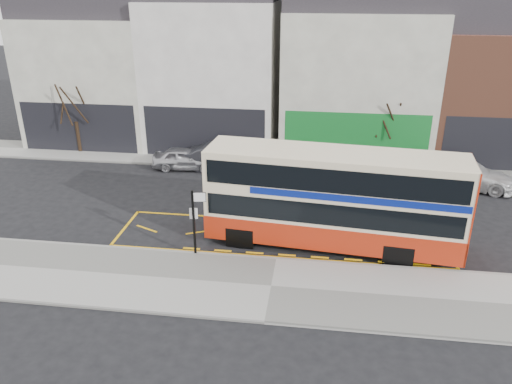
# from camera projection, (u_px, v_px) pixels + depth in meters

# --- Properties ---
(ground) EXTENTS (120.00, 120.00, 0.00)m
(ground) POSITION_uv_depth(u_px,v_px,m) (277.00, 256.00, 20.04)
(ground) COLOR black
(ground) RESTS_ON ground
(pavement) EXTENTS (40.00, 4.00, 0.15)m
(pavement) POSITION_uv_depth(u_px,v_px,m) (271.00, 287.00, 17.92)
(pavement) COLOR #A19E98
(pavement) RESTS_ON ground
(kerb) EXTENTS (40.00, 0.15, 0.15)m
(kerb) POSITION_uv_depth(u_px,v_px,m) (276.00, 260.00, 19.67)
(kerb) COLOR gray
(kerb) RESTS_ON ground
(far_pavement) EXTENTS (50.00, 3.00, 0.15)m
(far_pavement) POSITION_uv_depth(u_px,v_px,m) (295.00, 162.00, 30.01)
(far_pavement) COLOR #A19E98
(far_pavement) RESTS_ON ground
(road_markings) EXTENTS (14.00, 3.40, 0.01)m
(road_markings) POSITION_uv_depth(u_px,v_px,m) (281.00, 237.00, 21.49)
(road_markings) COLOR #FFB50D
(road_markings) RESTS_ON ground
(terrace_far_left) EXTENTS (8.00, 8.01, 10.80)m
(terrace_far_left) POSITION_uv_depth(u_px,v_px,m) (99.00, 66.00, 33.40)
(terrace_far_left) COLOR silver
(terrace_far_left) RESTS_ON ground
(terrace_left) EXTENTS (8.00, 8.01, 11.80)m
(terrace_left) POSITION_uv_depth(u_px,v_px,m) (216.00, 61.00, 32.22)
(terrace_left) COLOR white
(terrace_left) RESTS_ON ground
(terrace_green_shop) EXTENTS (9.00, 8.01, 11.30)m
(terrace_green_shop) POSITION_uv_depth(u_px,v_px,m) (357.00, 68.00, 31.21)
(terrace_green_shop) COLOR silver
(terrace_green_shop) RESTS_ON ground
(terrace_right) EXTENTS (9.00, 8.01, 10.30)m
(terrace_right) POSITION_uv_depth(u_px,v_px,m) (507.00, 79.00, 30.30)
(terrace_right) COLOR #93533B
(terrace_right) RESTS_ON ground
(double_decker_bus) EXTENTS (10.43, 3.34, 4.09)m
(double_decker_bus) POSITION_uv_depth(u_px,v_px,m) (334.00, 198.00, 20.04)
(double_decker_bus) COLOR beige
(double_decker_bus) RESTS_ON ground
(bus_stop_post) EXTENTS (0.68, 0.14, 2.72)m
(bus_stop_post) POSITION_uv_depth(u_px,v_px,m) (195.00, 216.00, 19.36)
(bus_stop_post) COLOR black
(bus_stop_post) RESTS_ON pavement
(car_silver) EXTENTS (3.83, 1.80, 1.27)m
(car_silver) POSITION_uv_depth(u_px,v_px,m) (185.00, 158.00, 28.90)
(car_silver) COLOR #BCBBC0
(car_silver) RESTS_ON ground
(car_grey) EXTENTS (4.63, 1.88, 1.49)m
(car_grey) POSITION_uv_depth(u_px,v_px,m) (225.00, 158.00, 28.68)
(car_grey) COLOR #43444B
(car_grey) RESTS_ON ground
(car_white) EXTENTS (5.34, 3.45, 1.44)m
(car_white) POSITION_uv_depth(u_px,v_px,m) (466.00, 173.00, 26.47)
(car_white) COLOR silver
(car_white) RESTS_ON ground
(street_tree_left) EXTENTS (2.60, 2.60, 5.62)m
(street_tree_left) POSITION_uv_depth(u_px,v_px,m) (72.00, 93.00, 30.19)
(street_tree_left) COLOR black
(street_tree_left) RESTS_ON ground
(street_tree_right) EXTENTS (2.28, 2.28, 4.93)m
(street_tree_right) POSITION_uv_depth(u_px,v_px,m) (388.00, 109.00, 28.55)
(street_tree_right) COLOR black
(street_tree_right) RESTS_ON ground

